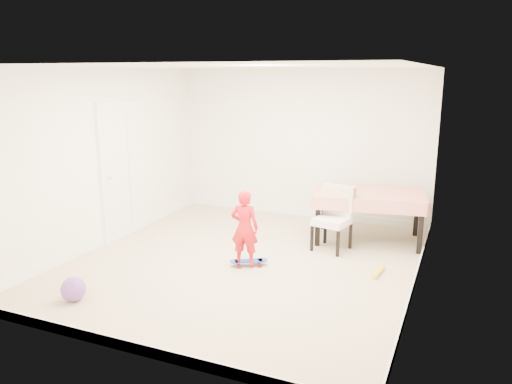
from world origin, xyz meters
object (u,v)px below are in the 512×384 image
at_px(skateboard, 249,263).
at_px(child, 245,230).
at_px(dining_table, 369,216).
at_px(balloon, 73,289).
at_px(dining_chair, 332,219).

xyz_separation_m(skateboard, child, (-0.03, -0.05, 0.47)).
height_order(dining_table, balloon, dining_table).
bearing_deg(balloon, skateboard, 51.40).
xyz_separation_m(child, balloon, (-1.36, -1.70, -0.37)).
relative_size(skateboard, child, 0.50).
relative_size(dining_table, skateboard, 3.24).
distance_m(dining_table, dining_chair, 0.76).
distance_m(dining_chair, balloon, 3.61).
xyz_separation_m(dining_chair, balloon, (-2.25, -2.80, -0.33)).
xyz_separation_m(dining_chair, child, (-0.89, -1.10, 0.04)).
height_order(skateboard, balloon, balloon).
height_order(dining_chair, child, child).
bearing_deg(dining_table, balloon, -137.13).
bearing_deg(skateboard, dining_chair, 20.41).
bearing_deg(child, skateboard, -132.36).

